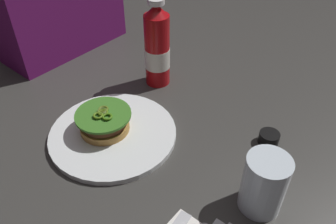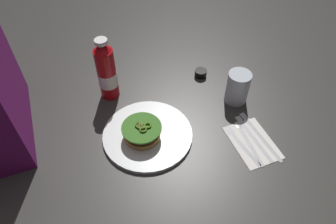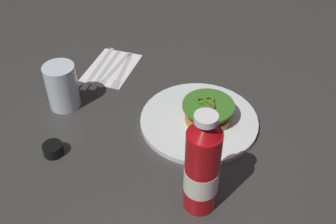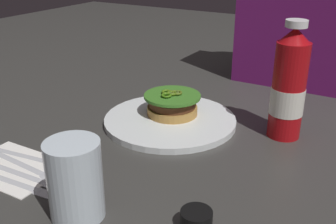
{
  "view_description": "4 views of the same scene",
  "coord_description": "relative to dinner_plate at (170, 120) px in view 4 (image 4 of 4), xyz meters",
  "views": [
    {
      "loc": [
        -0.44,
        -0.36,
        0.53
      ],
      "look_at": [
        -0.03,
        -0.02,
        0.09
      ],
      "focal_mm": 35.99,
      "sensor_mm": 36.0,
      "label": 1
    },
    {
      "loc": [
        -0.69,
        0.25,
        0.8
      ],
      "look_at": [
        -0.08,
        0.02,
        0.07
      ],
      "focal_mm": 33.43,
      "sensor_mm": 36.0,
      "label": 2
    },
    {
      "loc": [
        0.62,
        0.25,
        0.67
      ],
      "look_at": [
        -0.04,
        0.03,
        0.06
      ],
      "focal_mm": 43.27,
      "sensor_mm": 36.0,
      "label": 3
    },
    {
      "loc": [
        0.3,
        -0.6,
        0.37
      ],
      "look_at": [
        -0.07,
        0.04,
        0.05
      ],
      "focal_mm": 42.6,
      "sensor_mm": 36.0,
      "label": 4
    }
  ],
  "objects": [
    {
      "name": "spoon_utensil",
      "position": [
        -0.11,
        -0.29,
        -0.0
      ],
      "size": [
        0.18,
        0.03,
        0.0
      ],
      "color": "silver",
      "rests_on": "napkin"
    },
    {
      "name": "ground_plane",
      "position": [
        0.09,
        -0.09,
        -0.01
      ],
      "size": [
        3.0,
        3.0,
        0.0
      ],
      "primitive_type": "plane",
      "color": "#373633"
    },
    {
      "name": "steak_knife",
      "position": [
        -0.12,
        -0.31,
        -0.0
      ],
      "size": [
        0.2,
        0.02,
        0.0
      ],
      "color": "silver",
      "rests_on": "napkin"
    },
    {
      "name": "ketchup_bottle",
      "position": [
        0.23,
        0.06,
        0.1
      ],
      "size": [
        0.07,
        0.07,
        0.23
      ],
      "color": "#B20D12",
      "rests_on": "ground_plane"
    },
    {
      "name": "fork_utensil",
      "position": [
        -0.13,
        -0.26,
        -0.0
      ],
      "size": [
        0.17,
        0.04,
        0.0
      ],
      "color": "silver",
      "rests_on": "napkin"
    },
    {
      "name": "butter_knife",
      "position": [
        -0.12,
        -0.34,
        -0.0
      ],
      "size": [
        0.22,
        0.03,
        0.0
      ],
      "color": "silver",
      "rests_on": "napkin"
    },
    {
      "name": "condiment_cup",
      "position": [
        0.21,
        -0.28,
        0.01
      ],
      "size": [
        0.05,
        0.05,
        0.03
      ],
      "primitive_type": "cylinder",
      "color": "black",
      "rests_on": "ground_plane"
    },
    {
      "name": "diner_person",
      "position": [
        0.19,
        0.42,
        0.22
      ],
      "size": [
        0.38,
        0.17,
        0.53
      ],
      "color": "#691761",
      "rests_on": "ground_plane"
    },
    {
      "name": "dinner_plate",
      "position": [
        0.0,
        0.0,
        0.0
      ],
      "size": [
        0.29,
        0.29,
        0.01
      ],
      "primitive_type": "cylinder",
      "color": "white",
      "rests_on": "ground_plane"
    },
    {
      "name": "napkin",
      "position": [
        -0.14,
        -0.3,
        -0.0
      ],
      "size": [
        0.18,
        0.12,
        0.0
      ],
      "primitive_type": "cube",
      "rotation": [
        0.0,
        0.0,
        0.01
      ],
      "color": "white",
      "rests_on": "ground_plane"
    },
    {
      "name": "burger_sandwich",
      "position": [
        -0.01,
        0.02,
        0.03
      ],
      "size": [
        0.12,
        0.12,
        0.05
      ],
      "color": "#B4823D",
      "rests_on": "dinner_plate"
    },
    {
      "name": "water_glass",
      "position": [
        0.05,
        -0.34,
        0.05
      ],
      "size": [
        0.08,
        0.08,
        0.12
      ],
      "primitive_type": "cylinder",
      "color": "silver",
      "rests_on": "ground_plane"
    }
  ]
}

